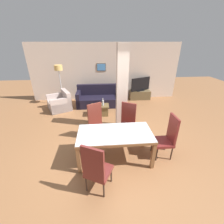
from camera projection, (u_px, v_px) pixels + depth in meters
ground_plane at (115, 157)px, 3.89m from camera, size 18.00×18.00×0.00m
back_wall at (106, 72)px, 7.32m from camera, size 7.20×0.09×2.70m
divider_pillar at (122, 90)px, 4.69m from camera, size 0.33×0.32×2.70m
dining_table at (115, 138)px, 3.62m from camera, size 1.79×0.92×0.77m
dining_chair_far_right at (127, 122)px, 4.42m from camera, size 0.62×0.62×1.14m
dining_chair_head_right at (167, 136)px, 3.74m from camera, size 0.46×0.46×1.14m
dining_chair_far_left at (97, 122)px, 4.38m from camera, size 0.62×0.62×1.14m
dining_chair_near_left at (96, 168)px, 2.80m from camera, size 0.62×0.62×1.14m
sofa at (101, 99)px, 6.95m from camera, size 2.13×0.89×0.92m
armchair at (60, 103)px, 6.53m from camera, size 1.18×1.21×0.79m
coffee_table at (100, 110)px, 6.03m from camera, size 0.70×0.47×0.42m
bottle at (103, 103)px, 5.90m from camera, size 0.08×0.08×0.30m
tv_stand at (140, 95)px, 7.68m from camera, size 1.05×0.40×0.45m
tv_screen at (141, 84)px, 7.45m from camera, size 1.01×0.48×0.67m
floor_lamp at (59, 72)px, 6.48m from camera, size 0.34×0.34×1.81m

